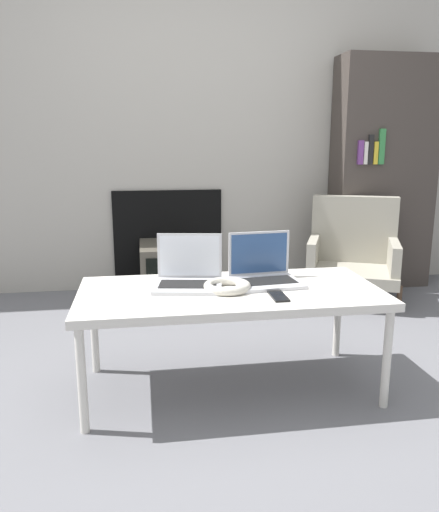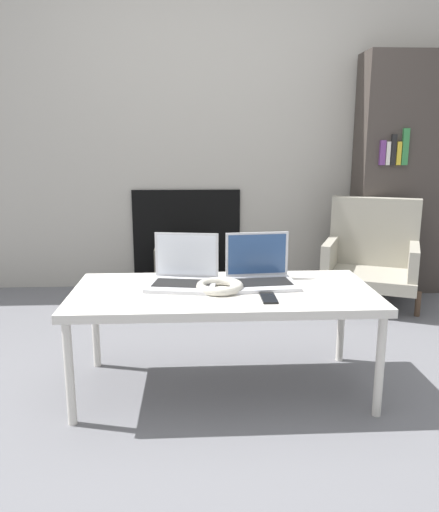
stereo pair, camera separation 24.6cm
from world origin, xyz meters
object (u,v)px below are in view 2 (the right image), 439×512
at_px(phone, 268,298).
at_px(tv, 187,270).
at_px(headphones, 220,286).
at_px(laptop_left, 184,274).
at_px(laptop_right, 260,273).
at_px(armchair, 372,254).

relative_size(phone, tv, 0.28).
distance_m(headphones, tv, 1.49).
bearing_deg(laptop_left, headphones, -24.52).
relative_size(laptop_right, armchair, 0.42).
relative_size(laptop_right, phone, 2.26).
relative_size(phone, armchair, 0.18).
height_order(phone, tv, phone).
distance_m(headphones, armchair, 1.67).
bearing_deg(laptop_right, phone, -94.78).
height_order(laptop_left, armchair, armchair).
height_order(laptop_right, armchair, armchair).
relative_size(headphones, tv, 0.40).
bearing_deg(phone, laptop_left, 145.69).
distance_m(headphones, phone, 0.24).
bearing_deg(phone, tv, 102.74).
xyz_separation_m(laptop_left, tv, (-0.01, 1.34, -0.32)).
bearing_deg(laptop_right, laptop_left, 174.85).
bearing_deg(headphones, laptop_right, 29.36).
height_order(laptop_right, tv, laptop_right).
xyz_separation_m(laptop_right, armchair, (0.93, 1.12, -0.17)).
bearing_deg(tv, headphones, -83.54).
xyz_separation_m(laptop_left, phone, (0.35, -0.24, -0.04)).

